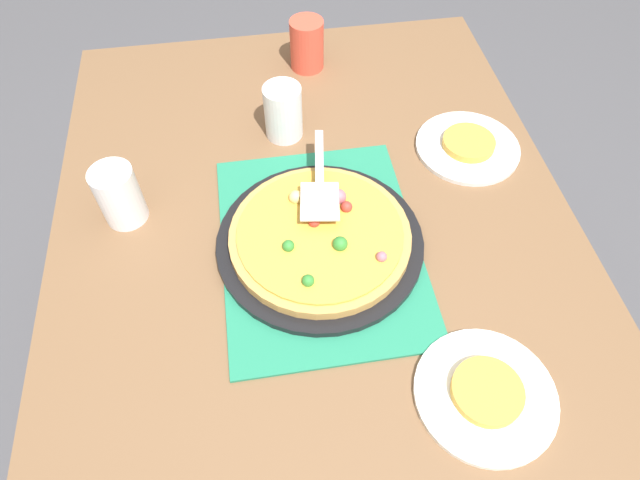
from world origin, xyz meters
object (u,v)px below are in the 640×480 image
at_px(plate_near_left, 467,147).
at_px(cup_corner, 119,195).
at_px(served_slice_left, 469,143).
at_px(served_slice_right, 487,391).
at_px(pizza_pan, 320,242).
at_px(pizza_server, 320,182).
at_px(cup_near, 307,45).
at_px(plate_far_right, 485,395).
at_px(pizza, 320,235).
at_px(cup_far, 283,112).

relative_size(plate_near_left, cup_corner, 1.83).
bearing_deg(plate_near_left, served_slice_left, 0.00).
relative_size(served_slice_left, served_slice_right, 1.00).
relative_size(pizza_pan, plate_near_left, 1.73).
bearing_deg(served_slice_right, cup_corner, 51.28).
bearing_deg(pizza_server, cup_near, -5.05).
bearing_deg(plate_far_right, served_slice_right, -90.00).
bearing_deg(cup_near, served_slice_left, -138.91).
distance_m(pizza, served_slice_left, 0.41).
relative_size(pizza_pan, plate_far_right, 1.73).
relative_size(pizza_pan, cup_near, 3.17).
height_order(pizza, cup_far, cup_far).
xyz_separation_m(plate_near_left, served_slice_right, (-0.53, 0.14, 0.01)).
height_order(pizza, plate_near_left, pizza).
height_order(pizza, cup_near, cup_near).
bearing_deg(pizza, served_slice_right, -147.31).
height_order(plate_near_left, pizza_server, pizza_server).
height_order(plate_far_right, cup_far, cup_far).
bearing_deg(plate_near_left, plate_far_right, 164.71).
xyz_separation_m(plate_near_left, plate_far_right, (-0.53, 0.14, 0.00)).
relative_size(plate_near_left, pizza_server, 0.94).
bearing_deg(plate_far_right, pizza_pan, 32.80).
xyz_separation_m(pizza, plate_near_left, (0.21, -0.35, -0.03)).
distance_m(served_slice_right, cup_near, 0.88).
bearing_deg(cup_far, pizza_pan, -174.72).
distance_m(pizza, cup_near, 0.55).
xyz_separation_m(pizza_pan, cup_near, (0.55, -0.05, 0.05)).
distance_m(pizza, plate_far_right, 0.38).
bearing_deg(pizza, cup_near, -5.61).
height_order(served_slice_left, cup_corner, cup_corner).
relative_size(served_slice_left, cup_near, 0.92).
height_order(plate_far_right, cup_near, cup_near).
bearing_deg(cup_far, cup_corner, 119.48).
distance_m(plate_far_right, served_slice_right, 0.01).
xyz_separation_m(cup_near, cup_corner, (-0.42, 0.41, 0.00)).
bearing_deg(served_slice_right, pizza_server, 24.74).
xyz_separation_m(pizza_pan, plate_far_right, (-0.32, -0.21, -0.01)).
height_order(cup_far, cup_corner, same).
bearing_deg(served_slice_left, plate_far_right, 164.71).
bearing_deg(pizza, pizza_server, -8.23).
relative_size(cup_far, cup_corner, 1.00).
bearing_deg(pizza_pan, pizza_server, -8.46).
xyz_separation_m(served_slice_left, cup_near, (0.34, 0.30, 0.04)).
bearing_deg(served_slice_left, pizza_server, 108.07).
bearing_deg(pizza_server, served_slice_right, -155.26).
distance_m(cup_near, pizza_server, 0.45).
relative_size(cup_near, cup_far, 1.00).
bearing_deg(cup_corner, cup_near, -44.54).
xyz_separation_m(served_slice_left, cup_far, (0.11, 0.38, 0.04)).
distance_m(served_slice_left, cup_far, 0.40).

